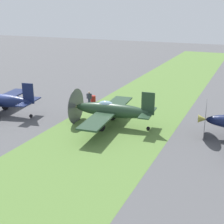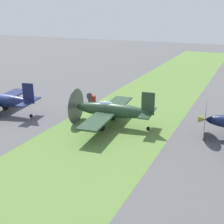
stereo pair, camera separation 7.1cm
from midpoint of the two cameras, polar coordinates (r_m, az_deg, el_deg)
The scene contains 5 objects.
ground_plane at distance 36.09m, azimuth -18.62°, elevation -0.25°, with size 160.00×160.00×0.00m, color #515154.
grass_verge at distance 29.37m, azimuth -0.30°, elevation -3.46°, with size 120.00×11.00×0.01m, color #567A38.
airplane_wingman at distance 30.15m, azimuth -0.17°, elevation 0.36°, with size 10.77×8.53×3.83m.
ground_crew_chief at distance 36.67m, azimuth -4.06°, elevation 2.47°, with size 0.38×0.61×1.73m.
fuel_drum at distance 37.94m, azimuth -3.35°, elevation 2.31°, with size 0.60×0.60×0.90m, color maroon.
Camera 2 is at (-24.77, -23.89, 10.91)m, focal length 50.56 mm.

